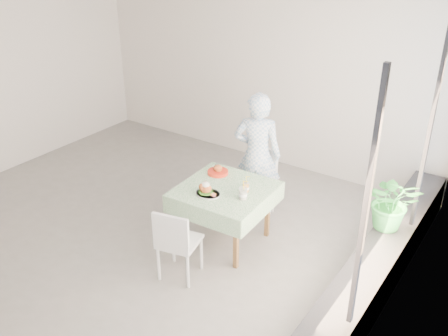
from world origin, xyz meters
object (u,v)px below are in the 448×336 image
Objects in this scene: chair_near at (179,255)px; potted_plant at (392,202)px; chair_far at (255,193)px; cafe_table at (225,209)px; main_dish at (207,190)px; juice_cup_orange at (246,187)px; diner at (257,155)px.

potted_plant is (1.79, 1.48, 0.56)m from chair_near.
potted_plant reaches higher than chair_far.
main_dish is at bearing -111.65° from cafe_table.
chair_near is at bearing -107.38° from juice_cup_orange.
chair_far is 0.97m from juice_cup_orange.
main_dish is at bearing -90.93° from chair_far.
cafe_table is at bearing 72.02° from diner.
chair_far is at bearing -53.64° from diner.
main_dish reaches higher than cafe_table.
diner is 0.80m from juice_cup_orange.
diner is 2.60× the size of potted_plant.
chair_far reaches higher than main_dish.
diner is (-0.01, 1.64, 0.58)m from chair_near.
potted_plant reaches higher than juice_cup_orange.
diner reaches higher than cafe_table.
chair_far is 0.57m from diner.
juice_cup_orange is at bearing 42.29° from main_dish.
main_dish is 0.45m from juice_cup_orange.
chair_far is at bearing 89.07° from main_dish.
chair_far is 0.53× the size of diner.
chair_near is at bearing -140.51° from potted_plant.
potted_plant is at bearing 20.95° from juice_cup_orange.
chair_near is 1.08m from juice_cup_orange.
chair_near is at bearing -84.77° from main_dish.
cafe_table is at bearing -164.08° from juice_cup_orange.
chair_near is 3.55× the size of juice_cup_orange.
juice_cup_orange is (0.29, -0.74, -0.05)m from diner.
diner is (-0.05, 0.81, 0.39)m from cafe_table.
potted_plant is (1.80, -0.16, -0.02)m from diner.
diner reaches higher than chair_far.
juice_cup_orange reaches higher than chair_far.
potted_plant is (1.51, 0.58, 0.03)m from juice_cup_orange.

